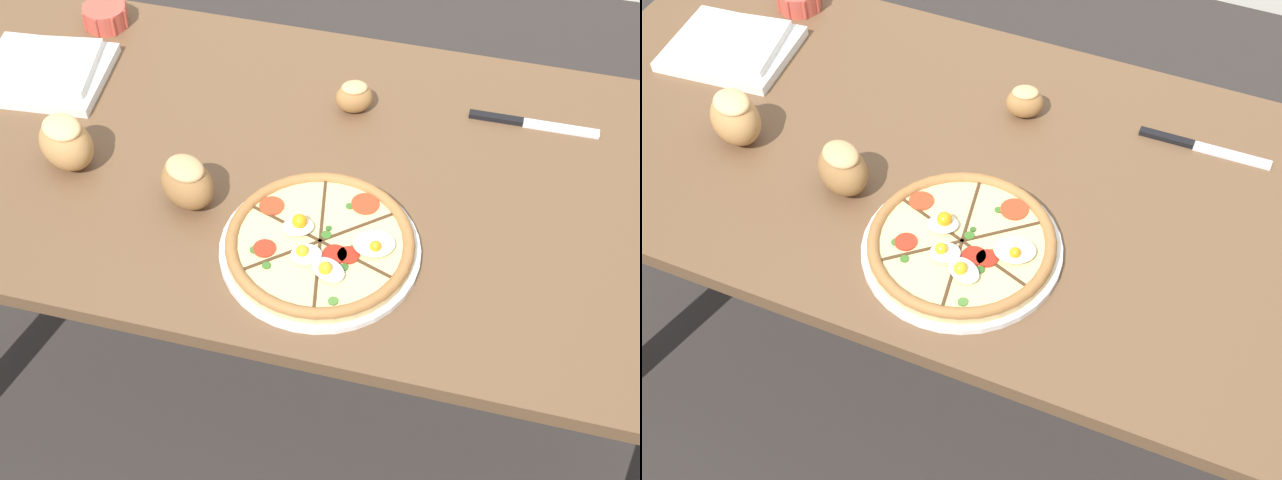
# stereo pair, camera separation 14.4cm
# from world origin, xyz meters

# --- Properties ---
(ground_plane) EXTENTS (12.00, 12.00, 0.00)m
(ground_plane) POSITION_xyz_m (0.00, 0.00, 0.00)
(ground_plane) COLOR #2D2826
(dining_table) EXTENTS (1.58, 0.79, 0.73)m
(dining_table) POSITION_xyz_m (0.00, 0.00, 0.64)
(dining_table) COLOR brown
(dining_table) RESTS_ON ground_plane
(pizza) EXTENTS (0.33, 0.33, 0.06)m
(pizza) POSITION_xyz_m (0.10, -0.19, 0.75)
(pizza) COLOR white
(pizza) RESTS_ON dining_table
(ramekin_bowl) EXTENTS (0.10, 0.10, 0.04)m
(ramekin_bowl) POSITION_xyz_m (-0.49, 0.30, 0.75)
(ramekin_bowl) COLOR #C64C3D
(ramekin_bowl) RESTS_ON dining_table
(napkin_folded) EXTENTS (0.26, 0.23, 0.04)m
(napkin_folded) POSITION_xyz_m (-0.54, 0.11, 0.74)
(napkin_folded) COLOR silver
(napkin_folded) RESTS_ON dining_table
(bread_piece_near) EXTENTS (0.14, 0.13, 0.10)m
(bread_piece_near) POSITION_xyz_m (-0.39, -0.10, 0.78)
(bread_piece_near) COLOR #B27F47
(bread_piece_near) RESTS_ON dining_table
(bread_piece_mid) EXTENTS (0.08, 0.07, 0.06)m
(bread_piece_mid) POSITION_xyz_m (0.07, 0.17, 0.76)
(bread_piece_mid) COLOR #A3703D
(bread_piece_mid) RESTS_ON dining_table
(bread_piece_far) EXTENTS (0.13, 0.12, 0.09)m
(bread_piece_far) POSITION_xyz_m (-0.15, -0.13, 0.78)
(bread_piece_far) COLOR olive
(bread_piece_far) RESTS_ON dining_table
(knife_main) EXTENTS (0.24, 0.02, 0.01)m
(knife_main) POSITION_xyz_m (0.40, 0.21, 0.73)
(knife_main) COLOR silver
(knife_main) RESTS_ON dining_table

